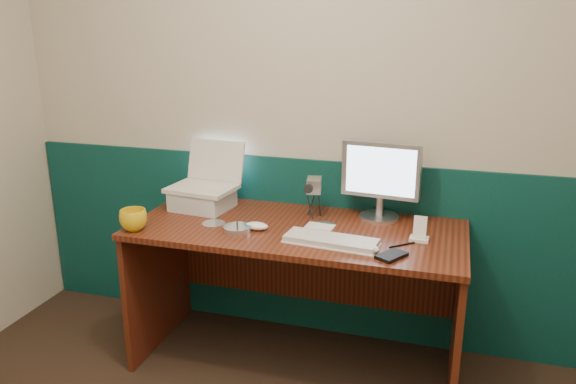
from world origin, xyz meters
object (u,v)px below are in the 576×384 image
(desk, at_px, (297,297))
(laptop, at_px, (201,165))
(keyboard, at_px, (331,241))
(mug, at_px, (133,220))
(monitor, at_px, (381,182))
(camcorder, at_px, (314,197))

(desk, height_order, laptop, laptop)
(keyboard, relative_size, mug, 3.21)
(laptop, relative_size, keyboard, 0.80)
(keyboard, height_order, mug, mug)
(monitor, bearing_deg, mug, -149.65)
(mug, bearing_deg, desk, 19.73)
(laptop, height_order, camcorder, laptop)
(mug, height_order, camcorder, camcorder)
(laptop, bearing_deg, camcorder, 10.17)
(desk, height_order, camcorder, camcorder)
(laptop, distance_m, mug, 0.47)
(laptop, height_order, keyboard, laptop)
(monitor, bearing_deg, keyboard, -105.88)
(monitor, height_order, camcorder, monitor)
(monitor, height_order, mug, monitor)
(desk, relative_size, monitor, 4.13)
(desk, xyz_separation_m, monitor, (0.36, 0.24, 0.57))
(desk, bearing_deg, mug, -160.27)
(desk, bearing_deg, camcorder, 76.23)
(keyboard, bearing_deg, monitor, 74.12)
(laptop, xyz_separation_m, keyboard, (0.76, -0.29, -0.23))
(keyboard, bearing_deg, mug, -168.07)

